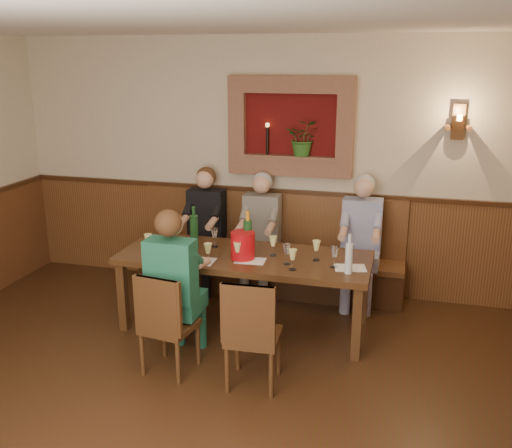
{
  "coord_description": "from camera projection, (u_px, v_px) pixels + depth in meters",
  "views": [
    {
      "loc": [
        1.44,
        -3.09,
        2.57
      ],
      "look_at": [
        0.1,
        1.9,
        1.05
      ],
      "focal_mm": 40.0,
      "sensor_mm": 36.0,
      "label": 1
    }
  ],
  "objects": [
    {
      "name": "chair_near_left",
      "position": [
        169.0,
        343.0,
        4.79
      ],
      "size": [
        0.45,
        0.45,
        0.9
      ],
      "rotation": [
        0.0,
        0.0,
        -0.14
      ],
      "color": "#371D10",
      "rests_on": "ground"
    },
    {
      "name": "wine_glass_4",
      "position": [
        238.0,
        252.0,
        5.23
      ],
      "size": [
        0.08,
        0.08,
        0.19
      ],
      "primitive_type": null,
      "color": "#F0F190",
      "rests_on": "dining_table"
    },
    {
      "name": "wine_glass_1",
      "position": [
        168.0,
        237.0,
        5.66
      ],
      "size": [
        0.08,
        0.08,
        0.19
      ],
      "primitive_type": null,
      "color": "white",
      "rests_on": "dining_table"
    },
    {
      "name": "spittoon_bucket",
      "position": [
        243.0,
        245.0,
        5.31
      ],
      "size": [
        0.24,
        0.24,
        0.26
      ],
      "primitive_type": "cylinder",
      "rotation": [
        0.0,
        0.0,
        0.06
      ],
      "color": "red",
      "rests_on": "dining_table"
    },
    {
      "name": "wine_glass_2",
      "position": [
        183.0,
        248.0,
        5.35
      ],
      "size": [
        0.08,
        0.08,
        0.19
      ],
      "primitive_type": null,
      "color": "#F0F190",
      "rests_on": "dining_table"
    },
    {
      "name": "wine_glass_10",
      "position": [
        293.0,
        260.0,
        5.04
      ],
      "size": [
        0.08,
        0.08,
        0.19
      ],
      "primitive_type": null,
      "color": "#F0F190",
      "rests_on": "dining_table"
    },
    {
      "name": "tasting_sheet_b",
      "position": [
        250.0,
        261.0,
        5.29
      ],
      "size": [
        0.29,
        0.21,
        0.0
      ],
      "primitive_type": "cube",
      "rotation": [
        0.0,
        0.0,
        0.06
      ],
      "color": "white",
      "rests_on": "dining_table"
    },
    {
      "name": "wine_bottle_green_a",
      "position": [
        248.0,
        237.0,
        5.38
      ],
      "size": [
        0.09,
        0.09,
        0.44
      ],
      "rotation": [
        0.0,
        0.0,
        -0.08
      ],
      "color": "#19471E",
      "rests_on": "dining_table"
    },
    {
      "name": "room_shell",
      "position": [
        158.0,
        175.0,
        3.41
      ],
      "size": [
        6.04,
        6.04,
        2.82
      ],
      "color": "#C1AC92",
      "rests_on": "ground"
    },
    {
      "name": "wine_glass_8",
      "position": [
        334.0,
        257.0,
        5.1
      ],
      "size": [
        0.08,
        0.08,
        0.19
      ],
      "primitive_type": null,
      "color": "white",
      "rests_on": "dining_table"
    },
    {
      "name": "water_bottle",
      "position": [
        349.0,
        258.0,
        4.95
      ],
      "size": [
        0.08,
        0.08,
        0.36
      ],
      "rotation": [
        0.0,
        0.0,
        -0.25
      ],
      "color": "silver",
      "rests_on": "dining_table"
    },
    {
      "name": "tasting_sheet_c",
      "position": [
        350.0,
        268.0,
        5.11
      ],
      "size": [
        0.31,
        0.25,
        0.0
      ],
      "primitive_type": "cube",
      "rotation": [
        0.0,
        0.0,
        0.21
      ],
      "color": "white",
      "rests_on": "dining_table"
    },
    {
      "name": "wall_sconce",
      "position": [
        458.0,
        123.0,
        5.64
      ],
      "size": [
        0.25,
        0.2,
        0.35
      ],
      "color": "#532C17",
      "rests_on": "ground"
    },
    {
      "name": "wine_glass_9",
      "position": [
        208.0,
        253.0,
        5.2
      ],
      "size": [
        0.08,
        0.08,
        0.19
      ],
      "primitive_type": null,
      "color": "#F0F190",
      "rests_on": "dining_table"
    },
    {
      "name": "wine_glass_6",
      "position": [
        287.0,
        254.0,
        5.18
      ],
      "size": [
        0.08,
        0.08,
        0.19
      ],
      "primitive_type": null,
      "color": "white",
      "rests_on": "dining_table"
    },
    {
      "name": "tasting_sheet_d",
      "position": [
        198.0,
        261.0,
        5.28
      ],
      "size": [
        0.31,
        0.23,
        0.0
      ],
      "primitive_type": "cube",
      "rotation": [
        0.0,
        0.0,
        0.02
      ],
      "color": "white",
      "rests_on": "dining_table"
    },
    {
      "name": "person_bench_left",
      "position": [
        205.0,
        240.0,
        6.45
      ],
      "size": [
        0.41,
        0.5,
        1.4
      ],
      "color": "black",
      "rests_on": "ground"
    },
    {
      "name": "wall_niche",
      "position": [
        294.0,
        131.0,
        6.11
      ],
      "size": [
        1.36,
        0.3,
        1.06
      ],
      "color": "#520C0B",
      "rests_on": "ground"
    },
    {
      "name": "person_bench_mid",
      "position": [
        260.0,
        245.0,
        6.3
      ],
      "size": [
        0.4,
        0.49,
        1.37
      ],
      "color": "#504D49",
      "rests_on": "ground"
    },
    {
      "name": "wainscoting",
      "position": [
        168.0,
        368.0,
        3.78
      ],
      "size": [
        6.02,
        6.02,
        1.15
      ],
      "color": "#532C17",
      "rests_on": "ground"
    },
    {
      "name": "tasting_sheet_a",
      "position": [
        169.0,
        252.0,
        5.51
      ],
      "size": [
        0.3,
        0.23,
        0.0
      ],
      "primitive_type": "cube",
      "rotation": [
        0.0,
        0.0,
        0.09
      ],
      "color": "white",
      "rests_on": "dining_table"
    },
    {
      "name": "chair_near_right",
      "position": [
        253.0,
        354.0,
        4.58
      ],
      "size": [
        0.43,
        0.43,
        0.94
      ],
      "rotation": [
        0.0,
        0.0,
        0.05
      ],
      "color": "#371D10",
      "rests_on": "ground"
    },
    {
      "name": "wine_glass_7",
      "position": [
        316.0,
        250.0,
        5.28
      ],
      "size": [
        0.08,
        0.08,
        0.19
      ],
      "primitive_type": null,
      "color": "#F0F190",
      "rests_on": "dining_table"
    },
    {
      "name": "dining_table",
      "position": [
        245.0,
        262.0,
        5.47
      ],
      "size": [
        2.4,
        0.9,
        0.75
      ],
      "color": "#371D10",
      "rests_on": "ground"
    },
    {
      "name": "wine_glass_0",
      "position": [
        148.0,
        244.0,
        5.47
      ],
      "size": [
        0.08,
        0.08,
        0.19
      ],
      "primitive_type": null,
      "color": "#F0F190",
      "rests_on": "dining_table"
    },
    {
      "name": "person_bench_right",
      "position": [
        360.0,
        253.0,
        6.02
      ],
      "size": [
        0.41,
        0.5,
        1.4
      ],
      "color": "navy",
      "rests_on": "ground"
    },
    {
      "name": "wine_glass_5",
      "position": [
        273.0,
        246.0,
        5.4
      ],
      "size": [
        0.08,
        0.08,
        0.19
      ],
      "primitive_type": null,
      "color": "#F0F190",
      "rests_on": "dining_table"
    },
    {
      "name": "wine_glass_3",
      "position": [
        215.0,
        238.0,
        5.65
      ],
      "size": [
        0.08,
        0.08,
        0.19
      ],
      "primitive_type": null,
      "color": "white",
      "rests_on": "dining_table"
    },
    {
      "name": "bench",
      "position": [
        268.0,
        263.0,
        6.44
      ],
      "size": [
        3.0,
        0.45,
        1.11
      ],
      "color": "#381E0F",
      "rests_on": "ground"
    },
    {
      "name": "wine_bottle_green_b",
      "position": [
        194.0,
        231.0,
        5.6
      ],
      "size": [
        0.1,
        0.1,
        0.42
      ],
      "rotation": [
        0.0,
        0.0,
        -0.39
      ],
      "color": "#19471E",
      "rests_on": "dining_table"
    },
    {
      "name": "ground_plane",
      "position": [
        171.0,
        443.0,
        3.95
      ],
      "size": [
        6.0,
        6.0,
        0.0
      ],
      "primitive_type": "plane",
      "color": "#35210E",
      "rests_on": "ground"
    },
    {
      "name": "person_chair_front",
      "position": [
        177.0,
        299.0,
        4.87
      ],
      "size": [
        0.41,
        0.5,
        1.4
      ],
      "color": "#164F4F",
      "rests_on": "ground"
    }
  ]
}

